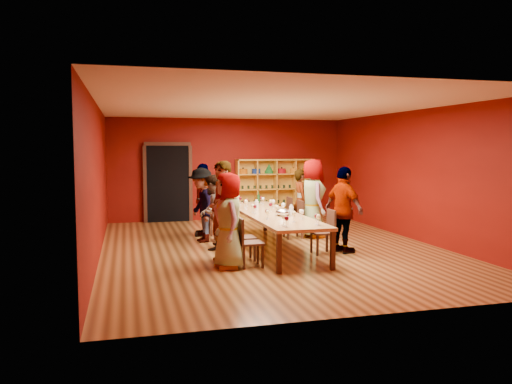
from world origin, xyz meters
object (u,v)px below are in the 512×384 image
shelving_unit (275,186)px  person_left_2 (212,212)px  person_left_3 (202,205)px  chair_person_left_4 (214,215)px  chair_person_left_2 (228,225)px  chair_person_left_1 (240,234)px  person_left_4 (203,200)px  person_left_1 (222,211)px  wine_bottle (259,198)px  spittoon_bowl (283,212)px  chair_person_right_1 (326,229)px  person_right_1 (344,210)px  tasting_table (271,215)px  chair_person_left_3 (220,219)px  chair_person_right_3 (296,217)px  chair_person_left_0 (247,240)px  chair_person_right_4 (285,213)px  person_right_3 (313,198)px  person_left_0 (229,221)px  person_right_4 (301,201)px

shelving_unit → person_left_2: shelving_unit is taller
person_left_3 → chair_person_left_4: size_ratio=1.90×
person_left_2 → chair_person_left_2: bearing=112.5°
chair_person_left_1 → person_left_4: size_ratio=0.51×
person_left_1 → person_left_3: size_ratio=1.12×
wine_bottle → spittoon_bowl: bearing=-93.4°
chair_person_right_1 → person_right_1: (0.38, 0.00, 0.38)m
tasting_table → chair_person_left_3: size_ratio=5.06×
chair_person_left_1 → person_right_1: person_right_1 is taller
chair_person_left_2 → person_left_4: (-0.25, 1.70, 0.38)m
tasting_table → wine_bottle: wine_bottle is taller
chair_person_left_3 → person_left_3: (-0.41, 0.00, 0.35)m
chair_person_left_1 → chair_person_right_1: size_ratio=1.00×
chair_person_left_4 → chair_person_right_3: same height
chair_person_left_0 → chair_person_left_1: (0.00, 0.56, 0.00)m
person_left_1 → spittoon_bowl: size_ratio=6.37×
chair_person_right_4 → wine_bottle: (-0.65, 0.18, 0.36)m
chair_person_left_1 → person_right_3: size_ratio=0.48×
tasting_table → person_right_1: 1.56m
person_left_2 → wine_bottle: 2.35m
person_left_1 → chair_person_left_2: 1.30m
person_left_4 → chair_person_right_1: person_left_4 is taller
shelving_unit → chair_person_left_3: 4.03m
chair_person_left_4 → chair_person_left_1: bearing=-90.0°
person_left_1 → wine_bottle: 3.34m
chair_person_left_4 → person_left_0: bearing=-95.4°
person_left_2 → person_left_1: bearing=21.3°
tasting_table → person_right_4: bearing=53.7°
chair_person_left_1 → chair_person_right_1: bearing=4.7°
chair_person_left_0 → person_right_1: size_ratio=0.51×
person_left_4 → person_right_3: (2.49, -0.89, 0.05)m
person_left_2 → chair_person_left_3: bearing=-177.2°
tasting_table → chair_person_left_1: (-0.91, -1.01, -0.20)m
person_left_0 → person_left_1: size_ratio=0.90×
shelving_unit → person_right_3: (-0.07, -3.36, -0.05)m
shelving_unit → chair_person_left_4: bearing=-133.1°
person_right_1 → spittoon_bowl: size_ratio=5.91×
shelving_unit → person_left_1: 5.96m
tasting_table → person_left_4: person_left_4 is taller
shelving_unit → spittoon_bowl: (-1.29, -4.81, -0.16)m
person_left_3 → person_right_1: bearing=47.6°
chair_person_left_0 → chair_person_right_4: size_ratio=1.00×
person_left_4 → chair_person_left_2: bearing=21.3°
chair_person_left_0 → person_left_0: person_left_0 is taller
person_left_2 → person_left_3: (-0.09, 0.90, 0.06)m
person_left_2 → person_right_1: 2.72m
person_right_1 → chair_person_right_3: 1.90m
person_left_2 → chair_person_right_3: 2.31m
person_left_0 → person_right_1: 2.62m
person_left_3 → spittoon_bowl: (1.43, -1.54, -0.02)m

